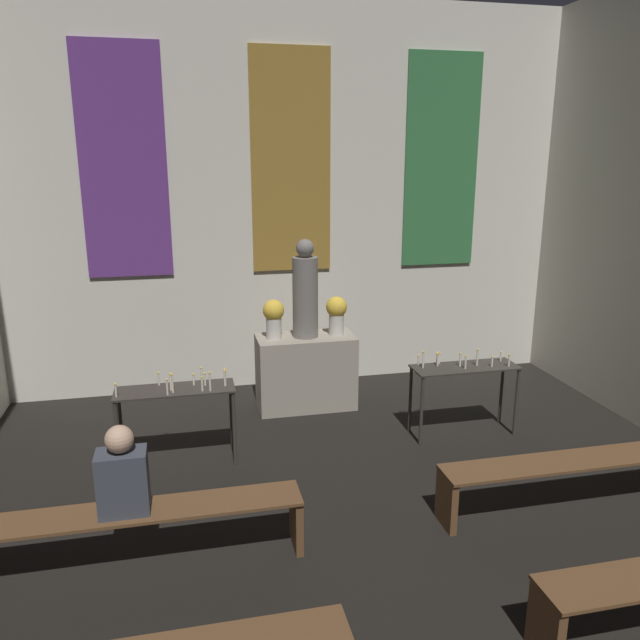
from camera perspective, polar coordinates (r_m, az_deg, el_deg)
wall_back at (r=8.16m, az=-2.73°, el=10.99°), size 7.45×0.16×4.88m
altar at (r=7.65m, az=-1.31°, el=-4.73°), size 1.18×0.58×0.90m
statue at (r=7.38m, az=-1.36°, el=2.51°), size 0.30×0.30×1.17m
flower_vase_left at (r=7.38m, az=-4.26°, el=0.34°), size 0.26×0.26×0.47m
flower_vase_right at (r=7.52m, az=1.52°, el=0.66°), size 0.26×0.26×0.47m
candle_rack_left at (r=6.37m, az=-13.00°, el=-7.13°), size 1.17×0.39×0.99m
candle_rack_right at (r=7.02m, az=13.03°, el=-5.06°), size 1.17×0.39×0.98m
pew_back_left at (r=5.06m, az=-16.17°, el=-17.48°), size 2.43×0.36×0.48m
pew_back_right at (r=5.98m, az=22.25°, el=-12.70°), size 2.43×0.36×0.48m
person_seated at (r=4.86m, az=-17.62°, el=-13.35°), size 0.36×0.24×0.68m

